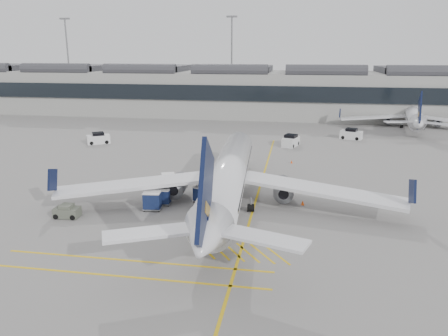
% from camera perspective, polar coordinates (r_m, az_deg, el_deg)
% --- Properties ---
extents(ground, '(220.00, 220.00, 0.00)m').
position_cam_1_polar(ground, '(45.37, -9.33, -6.00)').
color(ground, gray).
rests_on(ground, ground).
extents(terminal, '(200.00, 20.45, 12.40)m').
position_cam_1_polar(terminal, '(113.20, 2.44, 10.02)').
color(terminal, '#9E9E99').
rests_on(terminal, ground).
extents(light_masts, '(113.00, 0.60, 25.45)m').
position_cam_1_polar(light_masts, '(126.93, 2.55, 14.35)').
color(light_masts, slate).
rests_on(light_masts, ground).
extents(apron_markings, '(0.25, 60.00, 0.01)m').
position_cam_1_polar(apron_markings, '(52.65, 4.60, -2.83)').
color(apron_markings, gold).
rests_on(apron_markings, ground).
extents(airliner_main, '(36.80, 40.30, 10.71)m').
position_cam_1_polar(airliner_main, '(46.56, 0.56, -1.15)').
color(airliner_main, silver).
rests_on(airliner_main, ground).
extents(airliner_far, '(30.63, 33.73, 9.02)m').
position_cam_1_polar(airliner_far, '(102.97, 23.47, 6.33)').
color(airliner_far, silver).
rests_on(airliner_far, ground).
extents(belt_loader, '(5.18, 2.92, 2.05)m').
position_cam_1_polar(belt_loader, '(55.10, 0.45, -1.32)').
color(belt_loader, silver).
rests_on(belt_loader, ground).
extents(baggage_cart_a, '(1.77, 1.49, 1.79)m').
position_cam_1_polar(baggage_cart_a, '(47.73, -7.98, -3.65)').
color(baggage_cart_a, gray).
rests_on(baggage_cart_a, ground).
extents(baggage_cart_b, '(2.07, 1.90, 1.78)m').
position_cam_1_polar(baggage_cart_b, '(48.05, -2.89, -3.39)').
color(baggage_cart_b, gray).
rests_on(baggage_cart_b, ground).
extents(baggage_cart_c, '(2.03, 1.74, 1.98)m').
position_cam_1_polar(baggage_cart_c, '(46.29, -9.34, -4.17)').
color(baggage_cart_c, gray).
rests_on(baggage_cart_c, ground).
extents(baggage_cart_d, '(2.07, 1.91, 1.76)m').
position_cam_1_polar(baggage_cart_d, '(53.47, -7.29, -1.57)').
color(baggage_cart_d, gray).
rests_on(baggage_cart_d, ground).
extents(ramp_agent_a, '(0.82, 0.66, 1.94)m').
position_cam_1_polar(ramp_agent_a, '(50.11, -0.10, -2.56)').
color(ramp_agent_a, orange).
rests_on(ramp_agent_a, ground).
extents(ramp_agent_b, '(1.13, 1.01, 1.93)m').
position_cam_1_polar(ramp_agent_b, '(45.63, -1.67, -4.38)').
color(ramp_agent_b, '#E05C0B').
rests_on(ramp_agent_b, ground).
extents(pushback_tug, '(2.49, 1.60, 1.36)m').
position_cam_1_polar(pushback_tug, '(46.56, -19.81, -5.38)').
color(pushback_tug, '#595E4F').
rests_on(pushback_tug, ground).
extents(safety_cone_nose, '(0.34, 0.34, 0.47)m').
position_cam_1_polar(safety_cone_nose, '(65.39, 8.82, 0.82)').
color(safety_cone_nose, '#F24C0A').
rests_on(safety_cone_nose, ground).
extents(safety_cone_engine, '(0.38, 0.38, 0.53)m').
position_cam_1_polar(safety_cone_engine, '(48.07, 10.24, -4.48)').
color(safety_cone_engine, '#F24C0A').
rests_on(safety_cone_engine, ground).
extents(service_van_left, '(4.38, 3.72, 2.02)m').
position_cam_1_polar(service_van_left, '(81.47, -16.09, 3.72)').
color(service_van_left, silver).
rests_on(service_van_left, ground).
extents(service_van_mid, '(3.17, 4.43, 2.05)m').
position_cam_1_polar(service_van_mid, '(77.06, 8.72, 3.52)').
color(service_van_mid, silver).
rests_on(service_van_mid, ground).
extents(service_van_right, '(4.34, 3.14, 2.01)m').
position_cam_1_polar(service_van_right, '(85.79, 16.28, 4.25)').
color(service_van_right, silver).
rests_on(service_van_right, ground).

